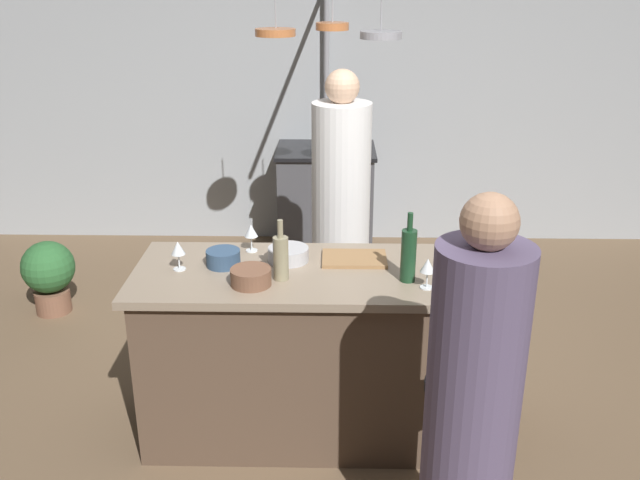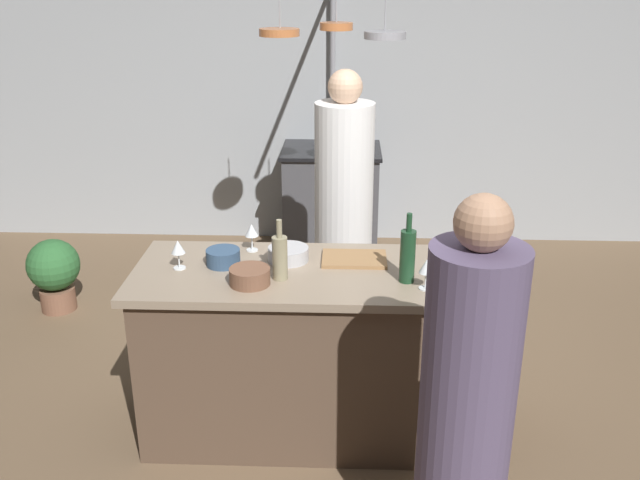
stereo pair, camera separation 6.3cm
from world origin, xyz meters
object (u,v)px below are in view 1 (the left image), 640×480
mixing_bowl_wooden (251,277)px  mixing_bowl_steel (288,254)px  bar_stool_right (451,444)px  guest_right (471,421)px  stove_range (326,201)px  wine_bottle_red (483,257)px  potted_plant (49,273)px  wine_bottle_white (281,257)px  wine_glass_near_right_guest (428,267)px  wine_bottle_green (408,254)px  cutting_board (354,259)px  mixing_bowl_blue (223,258)px  wine_glass_by_chef (178,250)px  wine_glass_near_left_guest (251,232)px  chef (341,218)px  pepper_mill (487,248)px

mixing_bowl_wooden → mixing_bowl_steel: bearing=61.6°
bar_stool_right → guest_right: size_ratio=0.42×
stove_range → wine_bottle_red: bearing=-73.5°
guest_right → potted_plant: size_ratio=3.08×
potted_plant → mixing_bowl_steel: 2.19m
wine_bottle_white → wine_glass_near_right_guest: bearing=-7.4°
bar_stool_right → wine_glass_near_right_guest: (-0.08, 0.44, 0.63)m
mixing_bowl_steel → wine_bottle_green: bearing=-21.5°
cutting_board → wine_glass_near_right_guest: size_ratio=2.19×
wine_glass_near_right_guest → mixing_bowl_blue: (-0.96, 0.24, -0.07)m
guest_right → mixing_bowl_blue: 1.47m
wine_glass_by_chef → mixing_bowl_blue: wine_glass_by_chef is taller
wine_glass_near_left_guest → wine_glass_by_chef: (-0.32, -0.24, 0.00)m
cutting_board → mixing_bowl_wooden: size_ratio=1.70×
cutting_board → wine_bottle_red: bearing=-21.1°
guest_right → mixing_bowl_steel: 1.32m
bar_stool_right → guest_right: 0.50m
wine_glass_near_left_guest → wine_glass_near_right_guest: 0.95m
wine_glass_near_left_guest → mixing_bowl_wooden: (0.04, -0.40, -0.07)m
chef → wine_glass_near_left_guest: 0.96m
stove_range → wine_bottle_green: size_ratio=2.66×
wine_bottle_white → mixing_bowl_blue: bearing=152.9°
wine_bottle_red → mixing_bowl_wooden: wine_bottle_red is taller
bar_stool_right → wine_bottle_red: 0.85m
cutting_board → mixing_bowl_steel: size_ratio=1.58×
wine_bottle_red → mixing_bowl_blue: 1.24m
wine_bottle_red → bar_stool_right: bearing=-109.1°
wine_bottle_green → mixing_bowl_wooden: 0.73m
potted_plant → mixing_bowl_wooden: mixing_bowl_wooden is taller
pepper_mill → wine_bottle_white: 1.00m
mixing_bowl_wooden → cutting_board: bearing=31.4°
chef → mixing_bowl_steel: bearing=-106.0°
potted_plant → wine_bottle_green: wine_bottle_green is taller
wine_bottle_green → mixing_bowl_steel: wine_bottle_green is taller
guest_right → wine_glass_by_chef: guest_right is taller
chef → mixing_bowl_steel: 0.98m
mixing_bowl_steel → mixing_bowl_wooden: bearing=-118.4°
pepper_mill → mixing_bowl_wooden: pepper_mill is taller
stove_range → potted_plant: size_ratio=1.71×
stove_range → mixing_bowl_wooden: bearing=-96.8°
guest_right → pepper_mill: (0.24, 1.02, 0.26)m
potted_plant → mixing_bowl_steel: (1.74, -1.16, 0.64)m
wine_bottle_white → chef: bearing=76.0°
guest_right → potted_plant: (-2.46, 2.25, -0.45)m
wine_bottle_white → wine_bottle_red: bearing=0.2°
stove_range → guest_right: (0.57, -3.41, 0.30)m
guest_right → cutting_board: guest_right is taller
pepper_mill → wine_glass_by_chef: pepper_mill is taller
stove_range → wine_bottle_green: bearing=-80.8°
guest_right → potted_plant: 3.36m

